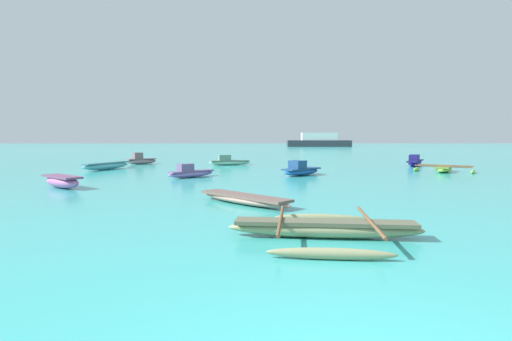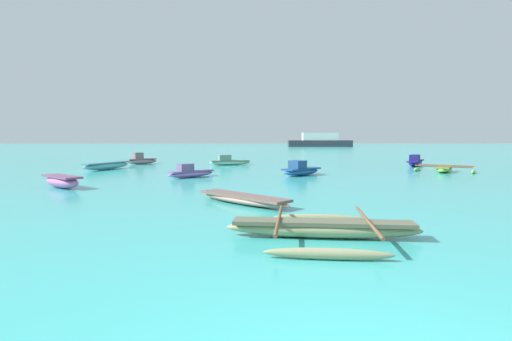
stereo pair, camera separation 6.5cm
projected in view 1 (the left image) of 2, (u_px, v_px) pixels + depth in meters
The scene contains 11 objects.
moored_boat_0 at pixel (106, 165), 25.01m from camera, with size 2.10×3.69×0.45m.
moored_boat_1 at pixel (190, 172), 20.22m from camera, with size 2.32×2.24×0.71m.
moored_boat_2 at pixel (325, 229), 8.17m from camera, with size 4.02×3.38×0.40m.
moored_boat_3 at pixel (244, 199), 12.26m from camera, with size 3.12×3.11×0.28m.
moored_boat_4 at pixel (301, 170), 21.27m from camera, with size 2.46×2.39×0.80m.
moored_boat_5 at pixel (62, 181), 16.07m from camera, with size 2.32×2.14×0.50m.
moored_boat_6 at pixel (444, 169), 23.29m from camera, with size 3.48×2.95×0.39m.
moored_boat_7 at pixel (141, 160), 29.86m from camera, with size 2.23×1.92×0.87m.
moored_boat_8 at pixel (229, 161), 28.89m from camera, with size 3.13×1.49×0.75m.
moored_boat_9 at pixel (415, 162), 28.27m from camera, with size 2.51×3.56×0.80m.
distant_ferry at pixel (319, 141), 81.37m from camera, with size 12.91×2.84×2.84m.
Camera 1 is at (-1.13, -2.33, 2.07)m, focal length 28.00 mm.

